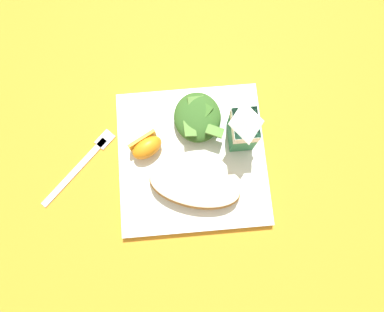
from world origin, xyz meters
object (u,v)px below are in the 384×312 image
cheesy_pizza_bread (193,186)px  orange_wedge_front (146,147)px  green_salad_pile (198,117)px  metal_fork (84,162)px  milk_carton (244,128)px  white_plate (192,158)px

cheesy_pizza_bread → orange_wedge_front: (-0.08, -0.08, 0.00)m
green_salad_pile → orange_wedge_front: (0.05, -0.10, -0.00)m
orange_wedge_front → metal_fork: (0.01, -0.13, -0.03)m
metal_fork → orange_wedge_front: bearing=95.1°
milk_carton → orange_wedge_front: 0.18m
cheesy_pizza_bread → milk_carton: bearing=132.8°
green_salad_pile → orange_wedge_front: size_ratio=1.46×
cheesy_pizza_bread → green_salad_pile: (-0.13, 0.02, 0.00)m
white_plate → orange_wedge_front: size_ratio=4.00×
cheesy_pizza_bread → milk_carton: milk_carton is taller
white_plate → metal_fork: bearing=-93.1°
white_plate → orange_wedge_front: orange_wedge_front is taller
milk_carton → white_plate: bearing=-71.3°
cheesy_pizza_bread → orange_wedge_front: 0.11m
cheesy_pizza_bread → metal_fork: cheesy_pizza_bread is taller
white_plate → milk_carton: milk_carton is taller
white_plate → green_salad_pile: (-0.07, 0.02, 0.03)m
orange_wedge_front → green_salad_pile: bearing=116.3°
cheesy_pizza_bread → orange_wedge_front: size_ratio=2.65×
milk_carton → metal_fork: milk_carton is taller
white_plate → milk_carton: (-0.03, 0.09, 0.07)m
white_plate → cheesy_pizza_bread: size_ratio=1.51×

